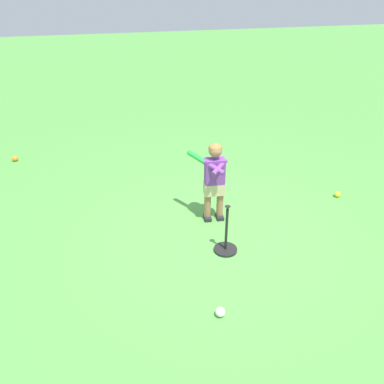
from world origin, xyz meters
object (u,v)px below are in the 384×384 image
Objects in this scene: play_ball_far_right at (220,312)px; play_ball_center_lawn at (337,194)px; play_ball_midfield at (15,158)px; child_batter at (214,175)px; batting_tee at (226,243)px.

play_ball_center_lawn is at bearing -54.19° from play_ball_far_right.
play_ball_midfield is (4.36, 2.36, 0.00)m from play_ball_far_right.
child_batter is 12.09× the size of play_ball_center_lawn.
play_ball_far_right is 0.16× the size of batting_tee.
child_batter reaches higher than batting_tee.
play_ball_far_right is at bearing 164.76° from child_batter.
play_ball_midfield is at bearing 38.96° from batting_tee.
child_batter is 1.84m from play_ball_far_right.
batting_tee is at bearing -22.13° from play_ball_far_right.
child_batter is 1.74× the size of batting_tee.
play_ball_midfield is 4.38m from batting_tee.
child_batter is at bearing 92.10° from play_ball_center_lawn.
play_ball_far_right is 2.99m from play_ball_center_lawn.
batting_tee is at bearing -141.04° from play_ball_midfield.
play_ball_midfield reaches higher than play_ball_center_lawn.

